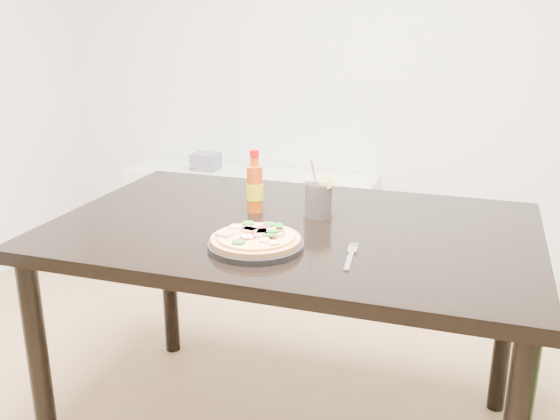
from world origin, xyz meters
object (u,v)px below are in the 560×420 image
(hot_sauce_bottle, at_px, (255,187))
(cola_cup, at_px, (318,198))
(plate, at_px, (256,245))
(pizza, at_px, (256,238))
(media_console, at_px, (250,215))
(fork, at_px, (351,255))
(dining_table, at_px, (293,250))

(hot_sauce_bottle, xyz_separation_m, cola_cup, (0.20, 0.02, -0.02))
(plate, height_order, pizza, pizza)
(plate, relative_size, pizza, 1.07)
(hot_sauce_bottle, height_order, media_console, hot_sauce_bottle)
(fork, bearing_deg, media_console, 113.46)
(dining_table, distance_m, hot_sauce_bottle, 0.23)
(dining_table, xyz_separation_m, fork, (0.22, -0.20, 0.09))
(fork, relative_size, media_console, 0.13)
(cola_cup, bearing_deg, pizza, -105.19)
(cola_cup, height_order, media_console, cola_cup)
(hot_sauce_bottle, relative_size, cola_cup, 1.10)
(fork, distance_m, media_console, 1.95)
(plate, distance_m, pizza, 0.02)
(cola_cup, bearing_deg, dining_table, -117.26)
(hot_sauce_bottle, height_order, cola_cup, hot_sauce_bottle)
(pizza, distance_m, media_console, 1.88)
(fork, bearing_deg, dining_table, 132.24)
(dining_table, xyz_separation_m, pizza, (-0.04, -0.22, 0.11))
(media_console, bearing_deg, plate, -68.25)
(cola_cup, xyz_separation_m, fork, (0.17, -0.29, -0.05))
(cola_cup, distance_m, fork, 0.34)
(dining_table, distance_m, fork, 0.30)
(pizza, bearing_deg, cola_cup, 74.81)
(pizza, distance_m, fork, 0.25)
(fork, xyz_separation_m, media_console, (-0.92, 1.65, -0.50))
(plate, distance_m, media_console, 1.87)
(pizza, xyz_separation_m, hot_sauce_bottle, (-0.11, 0.29, 0.05))
(plate, distance_m, hot_sauce_bottle, 0.32)
(plate, relative_size, media_console, 0.18)
(pizza, relative_size, cola_cup, 1.32)
(pizza, distance_m, hot_sauce_bottle, 0.32)
(plate, height_order, cola_cup, cola_cup)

